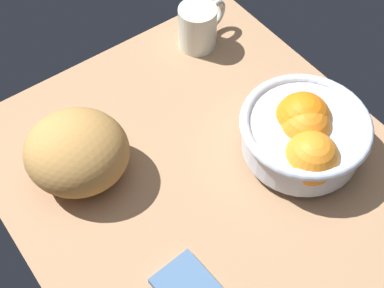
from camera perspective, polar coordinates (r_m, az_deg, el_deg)
name	(u,v)px	position (r cm, az deg, el deg)	size (l,w,h in cm)	color
ground_plane	(210,181)	(85.00, 1.92, -3.97)	(67.23, 59.20, 3.00)	#A37B57
fruit_bowl	(304,134)	(83.22, 11.88, 1.05)	(20.16, 20.16, 10.70)	silver
bread_loaf	(77,152)	(81.18, -12.18, -0.83)	(15.72, 14.71, 11.27)	#B68546
mug	(199,26)	(100.04, 0.75, 12.47)	(7.06, 11.15, 8.32)	silver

